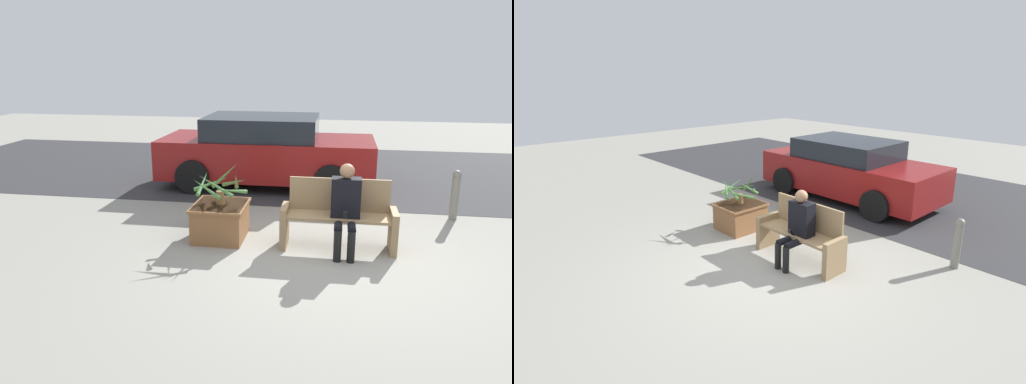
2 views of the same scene
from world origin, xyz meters
The scene contains 8 objects.
ground_plane centered at (0.00, 0.00, 0.00)m, with size 30.00×30.00×0.00m, color gray.
road_surface centered at (0.00, 5.35, 0.00)m, with size 20.00×6.00×0.01m, color #2D2D30.
bench centered at (0.00, 0.59, 0.44)m, with size 1.58×0.49×0.96m.
person_seated centered at (0.09, 0.41, 0.68)m, with size 0.40×0.59×1.23m.
planter_box centered at (-1.71, 0.68, 0.28)m, with size 0.77×0.86×0.52m.
potted_plant centered at (-1.70, 0.68, 0.80)m, with size 0.82×0.82×0.60m.
parked_car centered at (-1.50, 3.87, 0.72)m, with size 4.29×1.98×1.43m.
bollard_post centered at (1.87, 2.15, 0.44)m, with size 0.14×0.14×0.83m.
Camera 1 is at (-0.04, -6.11, 2.62)m, focal length 35.00 mm.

